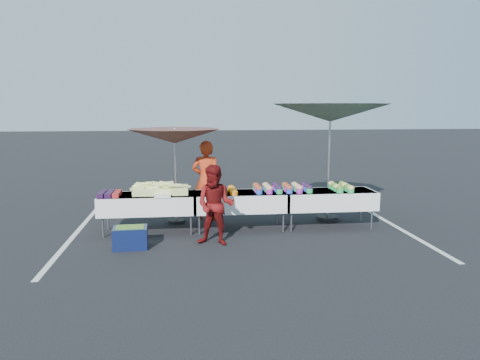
{
  "coord_description": "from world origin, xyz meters",
  "views": [
    {
      "loc": [
        -1.06,
        -9.04,
        2.43
      ],
      "look_at": [
        0.0,
        0.0,
        1.0
      ],
      "focal_mm": 35.0,
      "sensor_mm": 36.0,
      "label": 1
    }
  ],
  "objects": [
    {
      "name": "stripe_left",
      "position": [
        -3.2,
        0.0,
        0.0
      ],
      "size": [
        0.1,
        5.0,
        0.0
      ],
      "primitive_type": "cube",
      "color": "silver",
      "rests_on": "ground"
    },
    {
      "name": "vendor",
      "position": [
        -0.62,
        0.92,
        0.86
      ],
      "size": [
        0.7,
        0.53,
        1.72
      ],
      "primitive_type": "imported",
      "rotation": [
        0.0,
        0.0,
        2.94
      ],
      "color": "#BB3415",
      "rests_on": "ground"
    },
    {
      "name": "umbrella_left",
      "position": [
        -1.28,
        0.68,
        1.82
      ],
      "size": [
        2.6,
        2.6,
        2.01
      ],
      "rotation": [
        0.0,
        0.0,
        -0.43
      ],
      "color": "black",
      "rests_on": "ground"
    },
    {
      "name": "corn_pile",
      "position": [
        -1.56,
        0.04,
        0.84
      ],
      "size": [
        1.16,
        0.57,
        0.26
      ],
      "color": "#BCD36C",
      "rests_on": "table_left"
    },
    {
      "name": "table_left",
      "position": [
        -1.8,
        0.0,
        0.58
      ],
      "size": [
        1.86,
        0.81,
        0.75
      ],
      "color": "white",
      "rests_on": "ground"
    },
    {
      "name": "bean_baskets",
      "position": [
        2.06,
        -0.01,
        0.82
      ],
      "size": [
        0.36,
        0.68,
        0.15
      ],
      "color": "green",
      "rests_on": "table_right"
    },
    {
      "name": "customer",
      "position": [
        -0.55,
        -0.99,
        0.71
      ],
      "size": [
        0.83,
        0.73,
        1.43
      ],
      "primitive_type": "imported",
      "rotation": [
        0.0,
        0.0,
        -0.33
      ],
      "color": "maroon",
      "rests_on": "ground"
    },
    {
      "name": "plastic_bags",
      "position": [
        -1.5,
        -0.3,
        0.78
      ],
      "size": [
        0.3,
        0.25,
        0.05
      ],
      "primitive_type": "cube",
      "color": "white",
      "rests_on": "table_left"
    },
    {
      "name": "table_center",
      "position": [
        0.0,
        0.0,
        0.58
      ],
      "size": [
        1.86,
        0.81,
        0.75
      ],
      "color": "white",
      "rests_on": "ground"
    },
    {
      "name": "berry_punnets",
      "position": [
        -2.51,
        -0.06,
        0.79
      ],
      "size": [
        0.4,
        0.54,
        0.08
      ],
      "color": "black",
      "rests_on": "table_left"
    },
    {
      "name": "stripe_right",
      "position": [
        3.2,
        0.0,
        0.0
      ],
      "size": [
        0.1,
        5.0,
        0.0
      ],
      "primitive_type": "cube",
      "color": "silver",
      "rests_on": "ground"
    },
    {
      "name": "ground",
      "position": [
        0.0,
        0.0,
        0.0
      ],
      "size": [
        80.0,
        80.0,
        0.0
      ],
      "primitive_type": "plane",
      "color": "black"
    },
    {
      "name": "potato_cups",
      "position": [
        0.85,
        0.0,
        0.83
      ],
      "size": [
        1.14,
        0.58,
        0.16
      ],
      "color": "blue",
      "rests_on": "table_right"
    },
    {
      "name": "umbrella_right",
      "position": [
        1.97,
        0.55,
        2.29
      ],
      "size": [
        3.28,
        3.28,
        2.52
      ],
      "rotation": [
        0.0,
        0.0,
        0.43
      ],
      "color": "black",
      "rests_on": "ground"
    },
    {
      "name": "storage_bin",
      "position": [
        -2.04,
        -1.03,
        0.2
      ],
      "size": [
        0.6,
        0.45,
        0.38
      ],
      "rotation": [
        0.0,
        0.0,
        0.05
      ],
      "color": "#0C153D",
      "rests_on": "ground"
    },
    {
      "name": "table_right",
      "position": [
        1.8,
        0.0,
        0.58
      ],
      "size": [
        1.86,
        0.81,
        0.75
      ],
      "color": "white",
      "rests_on": "ground"
    },
    {
      "name": "carrot_bowls",
      "position": [
        -0.35,
        -0.01,
        0.8
      ],
      "size": [
        0.55,
        0.69,
        0.11
      ],
      "color": "orange",
      "rests_on": "table_center"
    }
  ]
}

